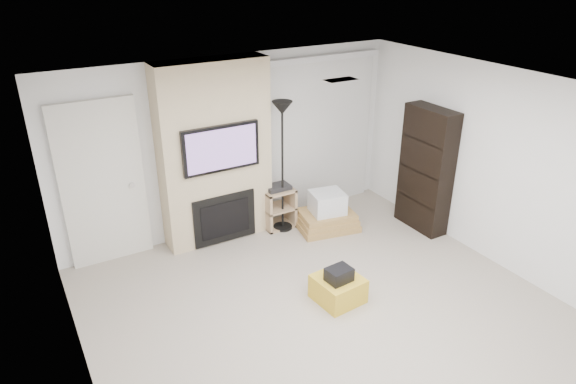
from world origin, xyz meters
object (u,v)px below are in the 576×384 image
floor_lamp (282,131)px  bookshelf (426,170)px  ottoman (338,289)px  av_stand (278,205)px  box_stack (327,214)px

floor_lamp → bookshelf: floor_lamp is taller
floor_lamp → ottoman: bearing=-99.1°
ottoman → bookshelf: size_ratio=0.28×
floor_lamp → av_stand: floor_lamp is taller
av_stand → box_stack: av_stand is taller
bookshelf → av_stand: bearing=150.1°
box_stack → bookshelf: (1.23, -0.65, 0.68)m
box_stack → bookshelf: size_ratio=0.53×
box_stack → bookshelf: bookshelf is taller
box_stack → bookshelf: bearing=-27.6°
ottoman → bookshelf: 2.39m
av_stand → box_stack: size_ratio=0.69×
ottoman → box_stack: bearing=60.4°
floor_lamp → av_stand: (-0.03, 0.10, -1.16)m
floor_lamp → box_stack: floor_lamp is taller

